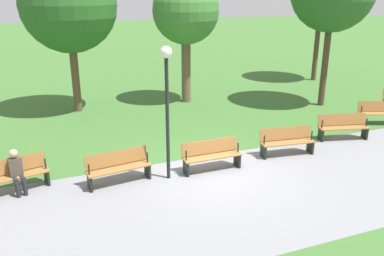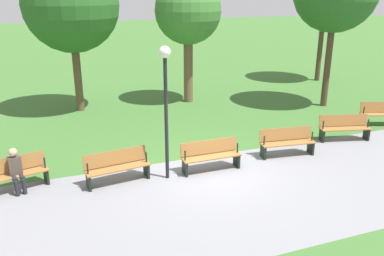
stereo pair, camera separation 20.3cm
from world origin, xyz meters
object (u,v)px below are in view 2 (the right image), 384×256
object	(u,v)px
bench_6	(117,166)
tree_4	(71,5)
tree_1	(188,12)
lamp_post	(166,88)
bench_7	(13,174)
bench_4	(287,141)
bench_5	(211,155)
person_seated	(16,169)
bench_2	(384,113)
bench_3	(344,127)

from	to	relation	value
bench_6	tree_4	xyz separation A→B (m)	(0.25, -7.58, 4.00)
tree_1	lamp_post	distance (m)	8.39
bench_7	tree_1	size ratio (longest dim) A/B	0.32
bench_4	bench_5	bearing A→B (deg)	10.57
bench_6	person_seated	bearing A→B (deg)	-15.45
lamp_post	person_seated	bearing A→B (deg)	-8.95
bench_4	lamp_post	xyz separation A→B (m)	(4.08, 0.24, 2.14)
bench_4	tree_1	world-z (taller)	tree_1
bench_7	tree_1	bearing A→B (deg)	-151.62
person_seated	tree_1	size ratio (longest dim) A/B	0.21
bench_2	bench_6	bearing A→B (deg)	28.20
bench_5	lamp_post	world-z (taller)	lamp_post
bench_4	bench_5	xyz separation A→B (m)	(2.73, 0.17, 0.00)
bench_3	tree_1	world-z (taller)	tree_1
lamp_post	tree_1	bearing A→B (deg)	-114.06
bench_2	bench_5	xyz separation A→B (m)	(8.01, 1.49, 0.00)
lamp_post	tree_4	bearing A→B (deg)	-78.32
bench_4	bench_2	bearing A→B (deg)	-158.90
bench_5	person_seated	xyz separation A→B (m)	(5.30, -0.55, 0.16)
bench_7	bench_2	bearing A→B (deg)	169.39
person_seated	lamp_post	distance (m)	4.45
bench_2	lamp_post	xyz separation A→B (m)	(9.37, 1.56, 2.14)
bench_6	lamp_post	xyz separation A→B (m)	(-1.37, 0.24, 2.14)
tree_1	tree_4	distance (m)	5.00
bench_7	lamp_post	xyz separation A→B (m)	(-4.05, 0.74, 2.14)
bench_6	bench_7	size ratio (longest dim) A/B	0.99
bench_7	lamp_post	world-z (taller)	lamp_post
bench_7	bench_6	bearing A→B (deg)	155.35
bench_3	tree_4	world-z (taller)	tree_4
bench_2	lamp_post	world-z (taller)	lamp_post
bench_5	bench_6	distance (m)	2.73
person_seated	lamp_post	world-z (taller)	lamp_post
bench_5	tree_1	bearing A→B (deg)	-105.06
bench_7	lamp_post	bearing A→B (deg)	155.53
person_seated	tree_4	xyz separation A→B (m)	(-2.32, -7.20, 3.84)
bench_4	tree_4	distance (m)	10.29
bench_3	person_seated	world-z (taller)	person_seated
bench_4	bench_5	distance (m)	2.73
tree_1	bench_4	bearing A→B (deg)	95.62
bench_4	bench_6	distance (m)	5.45
bench_3	bench_5	distance (m)	5.45
bench_2	tree_4	xyz separation A→B (m)	(10.99, -6.26, 4.00)
bench_6	lamp_post	bearing A→B (deg)	162.94
lamp_post	bench_6	bearing A→B (deg)	-10.00
bench_4	bench_7	world-z (taller)	same
bench_3	bench_5	bearing A→B (deg)	21.14
bench_4	lamp_post	size ratio (longest dim) A/B	0.49
bench_6	bench_3	bearing A→B (deg)	176.45
bench_2	bench_7	distance (m)	13.44
bench_3	bench_4	xyz separation A→B (m)	(2.68, 0.50, 0.00)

